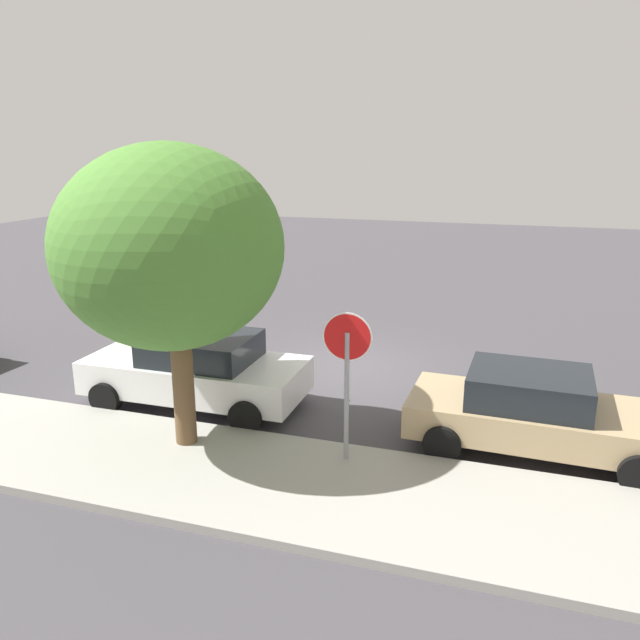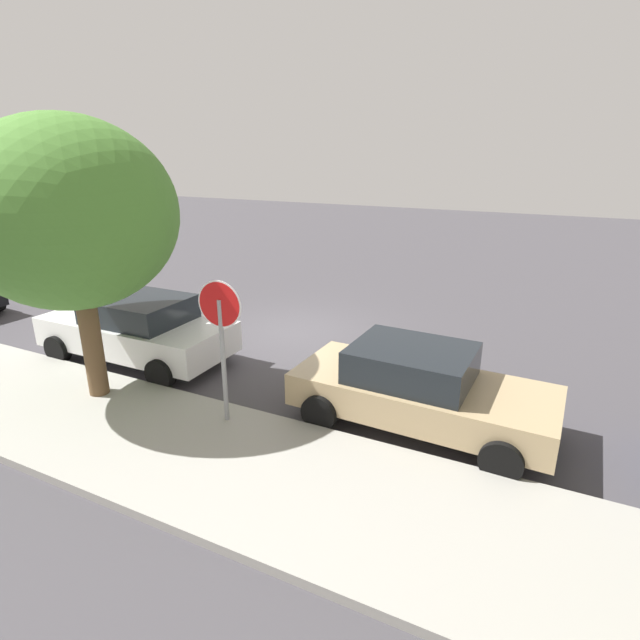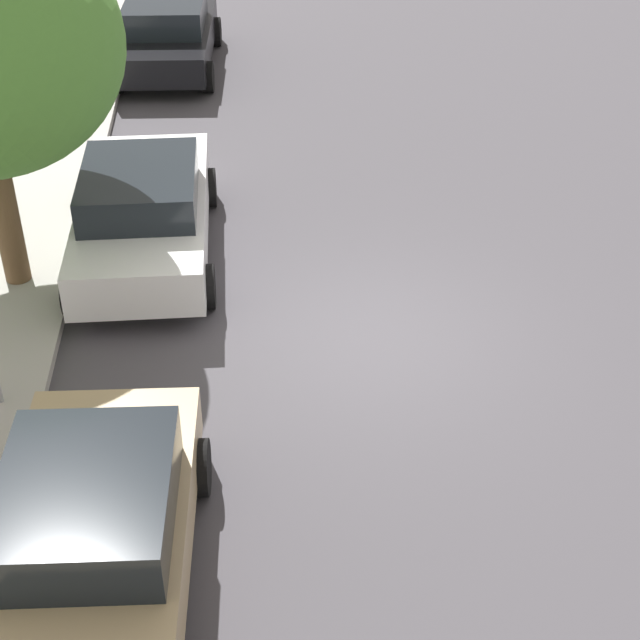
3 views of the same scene
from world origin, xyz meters
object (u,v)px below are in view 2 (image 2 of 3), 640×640
(parked_car_tan, at_px, (419,388))
(street_tree_near_corner, at_px, (69,215))
(parked_car_white, at_px, (137,328))
(stop_sign, at_px, (221,329))

(parked_car_tan, bearing_deg, street_tree_near_corner, 16.27)
(parked_car_white, bearing_deg, parked_car_tan, 179.71)
(parked_car_tan, xyz_separation_m, street_tree_near_corner, (5.86, 1.71, 2.78))
(street_tree_near_corner, bearing_deg, parked_car_tan, -163.73)
(street_tree_near_corner, bearing_deg, parked_car_white, -70.43)
(parked_car_tan, height_order, parked_car_white, parked_car_white)
(parked_car_tan, distance_m, street_tree_near_corner, 6.70)
(parked_car_tan, bearing_deg, stop_sign, 26.79)
(parked_car_tan, distance_m, parked_car_white, 6.48)
(parked_car_white, xyz_separation_m, street_tree_near_corner, (-0.62, 1.74, 2.74))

